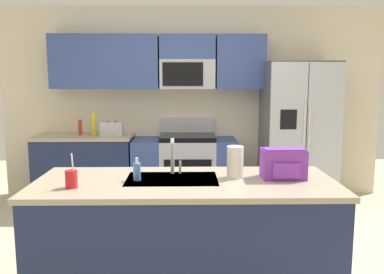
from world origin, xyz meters
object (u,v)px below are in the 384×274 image
(sink_faucet, at_px, (173,153))
(paper_towel_roll, at_px, (235,162))
(range_oven, at_px, (185,169))
(backpack, at_px, (283,163))
(pepper_mill, at_px, (80,127))
(drink_cup_red, at_px, (71,179))
(refrigerator, at_px, (298,133))
(soap_dispenser, at_px, (137,171))
(toaster, at_px, (112,129))
(bottle_yellow, at_px, (94,124))

(sink_faucet, distance_m, paper_towel_roll, 0.49)
(range_oven, distance_m, backpack, 2.49)
(pepper_mill, relative_size, backpack, 0.63)
(drink_cup_red, bearing_deg, paper_towel_roll, 12.79)
(paper_towel_roll, height_order, backpack, paper_towel_roll)
(refrigerator, bearing_deg, backpack, -108.22)
(soap_dispenser, bearing_deg, range_oven, 81.56)
(refrigerator, height_order, backpack, refrigerator)
(range_oven, relative_size, toaster, 4.86)
(range_oven, bearing_deg, pepper_mill, -179.90)
(drink_cup_red, distance_m, paper_towel_roll, 1.19)
(range_oven, height_order, soap_dispenser, range_oven)
(pepper_mill, distance_m, backpack, 3.12)
(pepper_mill, xyz_separation_m, sink_faucet, (1.28, -2.17, 0.07))
(pepper_mill, distance_m, drink_cup_red, 2.61)
(backpack, bearing_deg, range_oven, 107.83)
(refrigerator, xyz_separation_m, drink_cup_red, (-2.25, -2.48, 0.04))
(drink_cup_red, bearing_deg, range_oven, 73.06)
(toaster, relative_size, bottle_yellow, 0.98)
(refrigerator, bearing_deg, pepper_mill, 178.60)
(refrigerator, relative_size, sink_faucet, 6.56)
(refrigerator, distance_m, backpack, 2.36)
(toaster, bearing_deg, range_oven, 3.18)
(backpack, bearing_deg, refrigerator, 71.78)
(toaster, height_order, drink_cup_red, drink_cup_red)
(refrigerator, height_order, pepper_mill, refrigerator)
(pepper_mill, height_order, paper_towel_roll, paper_towel_roll)
(drink_cup_red, xyz_separation_m, paper_towel_roll, (1.16, 0.26, 0.06))
(bottle_yellow, relative_size, paper_towel_roll, 1.19)
(toaster, relative_size, drink_cup_red, 1.16)
(range_oven, bearing_deg, backpack, -72.17)
(bottle_yellow, relative_size, sink_faucet, 1.01)
(soap_dispenser, relative_size, paper_towel_roll, 0.71)
(soap_dispenser, bearing_deg, bottle_yellow, 109.63)
(pepper_mill, bearing_deg, backpack, -47.54)
(bottle_yellow, height_order, backpack, bottle_yellow)
(sink_faucet, distance_m, soap_dispenser, 0.33)
(paper_towel_roll, xyz_separation_m, backpack, (0.36, -0.02, -0.00))
(paper_towel_roll, bearing_deg, soap_dispenser, -174.61)
(pepper_mill, bearing_deg, soap_dispenser, -66.58)
(toaster, distance_m, backpack, 2.82)
(toaster, relative_size, backpack, 0.87)
(pepper_mill, bearing_deg, drink_cup_red, -76.91)
(pepper_mill, bearing_deg, bottle_yellow, -5.08)
(sink_faucet, bearing_deg, backpack, -9.42)
(bottle_yellow, xyz_separation_m, sink_faucet, (1.09, -2.15, 0.03))
(drink_cup_red, distance_m, backpack, 1.54)
(drink_cup_red, height_order, backpack, drink_cup_red)
(sink_faucet, xyz_separation_m, paper_towel_roll, (0.47, -0.11, -0.05))
(toaster, xyz_separation_m, sink_faucet, (0.86, -2.12, 0.08))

